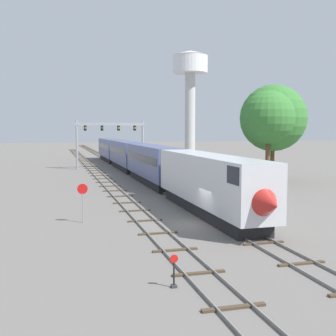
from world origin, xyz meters
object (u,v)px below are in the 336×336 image
Objects in this scene: stop_sign at (83,197)px; trackside_tree_mid at (268,118)px; switch_stand at (174,276)px; passenger_train at (136,158)px; signal_gantry at (110,134)px; trackside_tree_left at (273,118)px; water_tower at (190,75)px.

stop_sign is 30.13m from trackside_tree_mid.
stop_sign is at bearing 101.68° from switch_stand.
switch_stand is (-7.10, -44.86, -2.08)m from passenger_train.
trackside_tree_mid is (16.35, -25.89, 2.20)m from signal_gantry.
passenger_train is 20.64m from trackside_tree_left.
stop_sign is (-10.00, -30.83, -0.73)m from passenger_train.
trackside_tree_left reaches higher than trackside_tree_mid.
trackside_tree_mid is (24.10, 16.91, 6.44)m from stop_sign.
passenger_train is 12.67m from signal_gantry.
switch_stand is at bearing -94.88° from signal_gantry.
stop_sign is at bearing -107.97° from passenger_train.
passenger_train is at bearing 143.55° from trackside_tree_left.
trackside_tree_mid is (21.20, 30.93, 7.79)m from switch_stand.
trackside_tree_mid reaches higher than passenger_train.
stop_sign is at bearing -144.95° from trackside_tree_mid.
trackside_tree_left is (-5.74, -52.18, -12.06)m from water_tower.
water_tower reaches higher than stop_sign.
trackside_tree_mid reaches higher than signal_gantry.
trackside_tree_mid is at bearing -97.96° from water_tower.
passenger_train is at bearing 81.01° from switch_stand.
water_tower is 80.12m from stop_sign.
signal_gantry reaches higher than stop_sign.
signal_gantry is at bearing 85.12° from switch_stand.
passenger_train is at bearing 135.36° from trackside_tree_mid.
passenger_train is 49.17m from water_tower.
trackside_tree_mid is at bearing -57.73° from signal_gantry.
trackside_tree_left reaches higher than switch_stand.
trackside_tree_mid is at bearing 55.58° from switch_stand.
signal_gantry is 57.30m from switch_stand.
switch_stand is at bearing -124.42° from trackside_tree_mid.
water_tower is at bearing 82.04° from trackside_tree_mid.
water_tower is 53.86m from trackside_tree_left.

